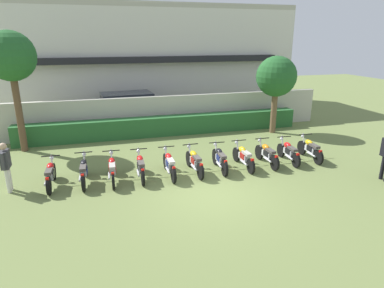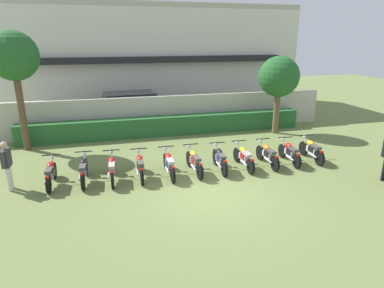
% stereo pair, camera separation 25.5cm
% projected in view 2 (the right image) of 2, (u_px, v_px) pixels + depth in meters
% --- Properties ---
extents(ground, '(60.00, 60.00, 0.00)m').
position_uv_depth(ground, '(210.00, 194.00, 10.73)').
color(ground, olive).
extents(building, '(18.79, 6.50, 6.74)m').
position_uv_depth(building, '(147.00, 59.00, 22.64)').
color(building, silver).
rests_on(building, ground).
extents(compound_wall, '(17.85, 0.30, 1.89)m').
position_uv_depth(compound_wall, '(165.00, 114.00, 17.65)').
color(compound_wall, '#BCB7A8').
rests_on(compound_wall, ground).
extents(hedge_row, '(14.28, 0.70, 0.96)m').
position_uv_depth(hedge_row, '(168.00, 126.00, 17.14)').
color(hedge_row, '#28602D').
rests_on(hedge_row, ground).
extents(parked_car, '(4.64, 2.39, 1.89)m').
position_uv_depth(parked_car, '(133.00, 109.00, 18.76)').
color(parked_car, black).
rests_on(parked_car, ground).
extents(tree_near_inspector, '(2.04, 2.04, 5.08)m').
position_uv_depth(tree_near_inspector, '(13.00, 58.00, 13.79)').
color(tree_near_inspector, brown).
rests_on(tree_near_inspector, ground).
extents(tree_far_side, '(2.02, 2.02, 3.92)m').
position_uv_depth(tree_far_side, '(279.00, 77.00, 16.78)').
color(tree_far_side, brown).
rests_on(tree_far_side, ground).
extents(motorcycle_in_row_0, '(0.60, 1.82, 0.95)m').
position_uv_depth(motorcycle_in_row_0, '(51.00, 173.00, 11.23)').
color(motorcycle_in_row_0, black).
rests_on(motorcycle_in_row_0, ground).
extents(motorcycle_in_row_1, '(0.60, 1.92, 0.96)m').
position_uv_depth(motorcycle_in_row_1, '(84.00, 170.00, 11.50)').
color(motorcycle_in_row_1, black).
rests_on(motorcycle_in_row_1, ground).
extents(motorcycle_in_row_2, '(0.60, 1.96, 0.96)m').
position_uv_depth(motorcycle_in_row_2, '(112.00, 168.00, 11.63)').
color(motorcycle_in_row_2, black).
rests_on(motorcycle_in_row_2, ground).
extents(motorcycle_in_row_3, '(0.60, 1.86, 0.96)m').
position_uv_depth(motorcycle_in_row_3, '(140.00, 166.00, 11.85)').
color(motorcycle_in_row_3, black).
rests_on(motorcycle_in_row_3, ground).
extents(motorcycle_in_row_4, '(0.60, 1.94, 0.96)m').
position_uv_depth(motorcycle_in_row_4, '(169.00, 164.00, 12.06)').
color(motorcycle_in_row_4, black).
rests_on(motorcycle_in_row_4, ground).
extents(motorcycle_in_row_5, '(0.60, 1.94, 0.96)m').
position_uv_depth(motorcycle_in_row_5, '(194.00, 161.00, 12.32)').
color(motorcycle_in_row_5, black).
rests_on(motorcycle_in_row_5, ground).
extents(motorcycle_in_row_6, '(0.60, 1.84, 0.97)m').
position_uv_depth(motorcycle_in_row_6, '(220.00, 159.00, 12.53)').
color(motorcycle_in_row_6, black).
rests_on(motorcycle_in_row_6, ground).
extents(motorcycle_in_row_7, '(0.60, 1.92, 0.94)m').
position_uv_depth(motorcycle_in_row_7, '(244.00, 157.00, 12.79)').
color(motorcycle_in_row_7, black).
rests_on(motorcycle_in_row_7, ground).
extents(motorcycle_in_row_8, '(0.60, 1.87, 0.95)m').
position_uv_depth(motorcycle_in_row_8, '(267.00, 154.00, 13.04)').
color(motorcycle_in_row_8, black).
rests_on(motorcycle_in_row_8, ground).
extents(motorcycle_in_row_9, '(0.60, 1.81, 0.94)m').
position_uv_depth(motorcycle_in_row_9, '(289.00, 152.00, 13.30)').
color(motorcycle_in_row_9, black).
rests_on(motorcycle_in_row_9, ground).
extents(motorcycle_in_row_10, '(0.60, 1.82, 0.96)m').
position_uv_depth(motorcycle_in_row_10, '(312.00, 150.00, 13.57)').
color(motorcycle_in_row_10, black).
rests_on(motorcycle_in_row_10, ground).
extents(inspector_person, '(0.22, 0.67, 1.64)m').
position_uv_depth(inspector_person, '(7.00, 162.00, 10.77)').
color(inspector_person, silver).
rests_on(inspector_person, ground).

